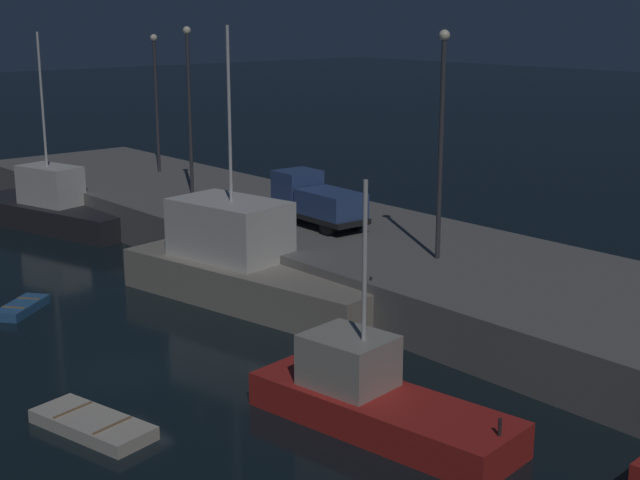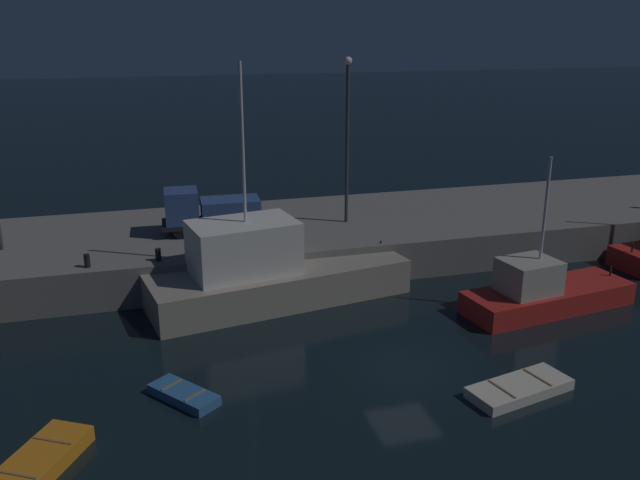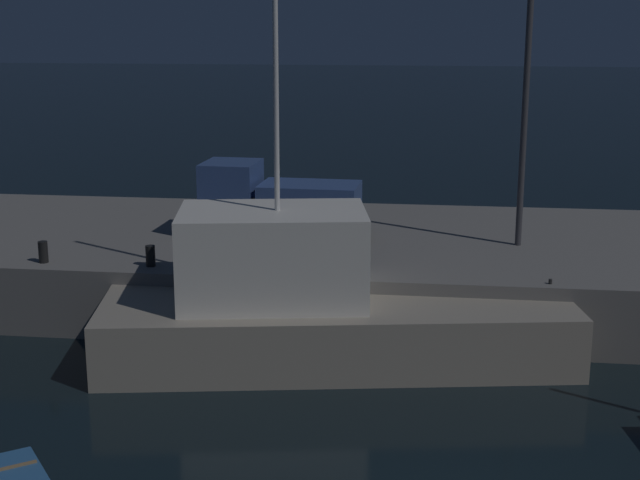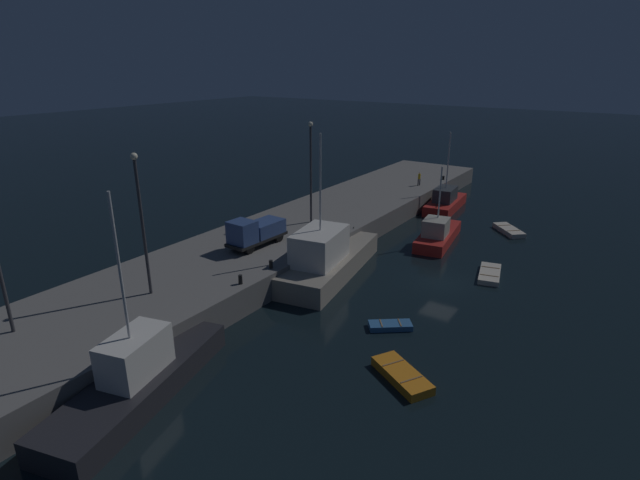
% 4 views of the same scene
% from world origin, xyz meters
% --- Properties ---
extents(ground_plane, '(320.00, 320.00, 0.00)m').
position_xyz_m(ground_plane, '(0.00, 0.00, 0.00)').
color(ground_plane, black).
extents(pier_quay, '(71.01, 10.78, 2.07)m').
position_xyz_m(pier_quay, '(0.00, 14.38, 1.04)').
color(pier_quay, slate).
rests_on(pier_quay, ground).
extents(fishing_trawler_red, '(12.15, 6.11, 10.98)m').
position_xyz_m(fishing_trawler_red, '(-22.18, 7.75, 1.12)').
color(fishing_trawler_red, '#232328').
rests_on(fishing_trawler_red, ground).
extents(fishing_boat_blue, '(13.28, 6.39, 11.52)m').
position_xyz_m(fishing_boat_blue, '(-3.80, 8.31, 1.47)').
color(fishing_boat_blue, gray).
rests_on(fishing_boat_blue, ground).
extents(fishing_boat_white, '(8.78, 3.65, 8.97)m').
position_xyz_m(fishing_boat_white, '(19.96, 7.19, 0.96)').
color(fishing_boat_white, red).
rests_on(fishing_boat_white, ground).
extents(fishing_trawler_green, '(8.80, 3.86, 7.44)m').
position_xyz_m(fishing_trawler_green, '(8.58, 3.68, 0.88)').
color(fishing_trawler_green, red).
rests_on(fishing_trawler_green, ground).
extents(dinghy_orange_near, '(3.29, 4.14, 0.56)m').
position_xyz_m(dinghy_orange_near, '(-13.31, -2.90, 0.26)').
color(dinghy_orange_near, orange).
rests_on(dinghy_orange_near, ground).
extents(rowboat_white_mid, '(4.26, 2.41, 0.45)m').
position_xyz_m(rowboat_white_mid, '(3.39, -2.83, 0.21)').
color(rowboat_white_mid, beige).
rests_on(rowboat_white_mid, ground).
extents(dinghy_red_small, '(2.56, 2.87, 0.42)m').
position_xyz_m(dinghy_red_small, '(-8.64, 0.11, 0.19)').
color(dinghy_red_small, '#2D6099').
rests_on(dinghy_red_small, ground).
extents(rowboat_blue_far, '(3.97, 3.83, 0.52)m').
position_xyz_m(rowboat_blue_far, '(15.53, -1.24, 0.24)').
color(rowboat_blue_far, beige).
rests_on(rowboat_blue_far, ground).
extents(lamp_post_east, '(0.44, 0.44, 9.21)m').
position_xyz_m(lamp_post_east, '(-16.58, 13.65, 7.37)').
color(lamp_post_east, '#38383D').
rests_on(lamp_post_east, pier_quay).
extents(lamp_post_central, '(0.44, 0.44, 9.30)m').
position_xyz_m(lamp_post_central, '(1.93, 13.73, 7.42)').
color(lamp_post_central, '#38383D').
rests_on(lamp_post_central, pier_quay).
extents(utility_truck, '(5.57, 2.21, 2.48)m').
position_xyz_m(utility_truck, '(-5.96, 13.78, 3.30)').
color(utility_truck, black).
rests_on(utility_truck, pier_quay).
extents(dockworker, '(0.42, 0.37, 1.64)m').
position_xyz_m(dockworker, '(21.38, 11.20, 3.01)').
color(dockworker, black).
rests_on(dockworker, pier_quay).
extents(bollard_west, '(0.28, 0.28, 0.62)m').
position_xyz_m(bollard_west, '(-8.94, 9.76, 2.38)').
color(bollard_west, black).
rests_on(bollard_west, pier_quay).
extents(bollard_central, '(0.28, 0.28, 0.65)m').
position_xyz_m(bollard_central, '(-12.22, 9.75, 2.39)').
color(bollard_central, black).
rests_on(bollard_central, pier_quay).
extents(bollard_east, '(0.28, 0.28, 0.48)m').
position_xyz_m(bollard_east, '(26.02, 9.85, 2.31)').
color(bollard_east, black).
rests_on(bollard_east, pier_quay).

